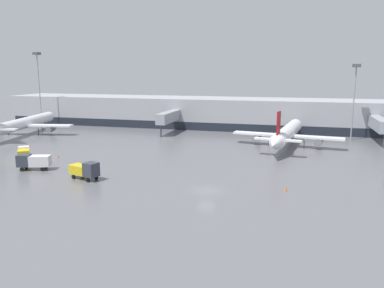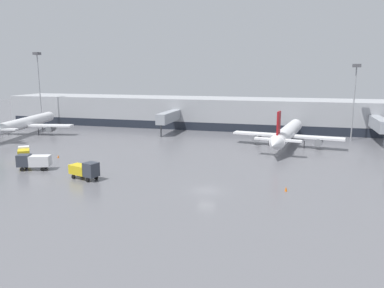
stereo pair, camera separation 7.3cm
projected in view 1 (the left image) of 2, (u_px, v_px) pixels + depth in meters
name	position (u px, v px, depth m)	size (l,w,h in m)	color
ground_plane	(207.00, 190.00, 54.56)	(320.00, 320.00, 0.00)	slate
terminal_building	(253.00, 114.00, 112.27)	(160.00, 30.30, 9.00)	#9EA0A5
parked_jet_1	(24.00, 123.00, 101.54)	(26.52, 37.02, 10.28)	white
parked_jet_2	(287.00, 133.00, 85.80)	(25.07, 34.54, 9.24)	white
service_truck_0	(24.00, 153.00, 71.79)	(4.20, 4.61, 2.71)	gold
service_truck_1	(85.00, 170.00, 59.84)	(5.65, 3.46, 2.93)	gold
service_truck_3	(34.00, 161.00, 65.55)	(5.91, 3.59, 2.76)	silver
traffic_cone_0	(58.00, 156.00, 74.93)	(0.37, 0.37, 0.60)	orange
traffic_cone_1	(286.00, 189.00, 54.08)	(0.37, 0.37, 0.75)	orange
apron_light_mast_0	(38.00, 70.00, 115.33)	(1.80, 1.80, 22.79)	gray
apron_light_mast_4	(355.00, 81.00, 91.39)	(1.80, 1.80, 18.82)	gray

